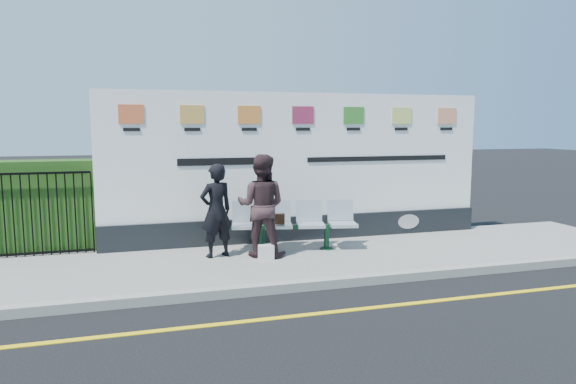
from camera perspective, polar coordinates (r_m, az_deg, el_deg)
The scene contains 12 objects.
ground at distance 7.12m, azimuth 7.23°, elevation -12.89°, with size 80.00×80.00×0.00m, color black.
pavement at distance 9.34m, azimuth 1.08°, elevation -7.51°, with size 14.00×3.00×0.12m, color gray.
kerb at distance 7.97m, azimuth 4.34°, elevation -10.08°, with size 14.00×0.18×0.14m, color gray.
yellow_line at distance 7.12m, azimuth 7.23°, elevation -12.86°, with size 14.00×0.10×0.01m, color yellow.
billboard at distance 10.52m, azimuth 1.51°, elevation 1.70°, with size 8.00×0.30×3.00m.
hedge at distance 10.69m, azimuth -26.22°, elevation -1.40°, with size 2.35×0.70×1.70m, color #234815.
railing at distance 10.26m, azimuth -26.62°, elevation -2.21°, with size 2.05×0.06×1.54m, color black, non-canonical shape.
bench at distance 9.76m, azimuth 0.72°, elevation -4.98°, with size 2.35×0.60×0.50m, color silver, non-canonical shape.
woman_left at distance 9.22m, azimuth -7.99°, elevation -2.06°, with size 0.61×0.40×1.68m, color black.
woman_right at distance 9.19m, azimuth -2.99°, elevation -1.51°, with size 0.89×0.70×1.84m, color #352225.
handbag_brown at distance 9.66m, azimuth -1.09°, elevation -2.99°, with size 0.25×0.11×0.19m, color black.
carrier_bag_white at distance 9.07m, azimuth -2.45°, elevation -6.72°, with size 0.26×0.16×0.26m, color silver.
Camera 1 is at (-2.69, -6.12, 2.46)m, focal length 32.00 mm.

